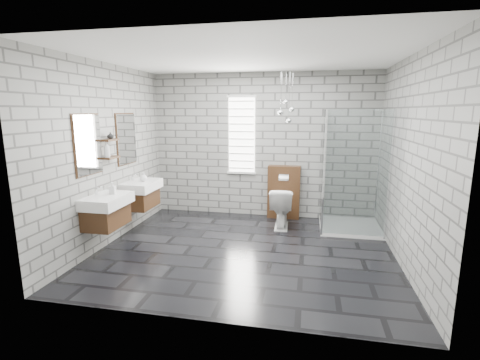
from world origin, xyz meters
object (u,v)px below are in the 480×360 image
(vanity_left, at_px, (104,202))
(vanity_right, at_px, (139,187))
(shower_enclosure, at_px, (346,202))
(cistern_panel, at_px, (284,192))
(toilet, at_px, (281,207))

(vanity_left, relative_size, vanity_right, 1.00)
(vanity_right, height_order, shower_enclosure, shower_enclosure)
(cistern_panel, xyz_separation_m, shower_enclosure, (1.08, -0.52, 0.00))
(vanity_right, distance_m, shower_enclosure, 3.48)
(vanity_right, relative_size, toilet, 2.24)
(shower_enclosure, xyz_separation_m, toilet, (-1.08, -0.02, -0.15))
(vanity_right, bearing_deg, vanity_left, -90.00)
(cistern_panel, distance_m, shower_enclosure, 1.19)
(shower_enclosure, bearing_deg, cistern_panel, 154.32)
(vanity_left, xyz_separation_m, shower_enclosure, (3.41, 1.68, -0.25))
(vanity_left, bearing_deg, shower_enclosure, 26.21)
(vanity_right, height_order, toilet, vanity_right)
(vanity_right, xyz_separation_m, toilet, (2.33, 0.64, -0.41))
(toilet, bearing_deg, vanity_left, 33.47)
(cistern_panel, bearing_deg, shower_enclosure, -25.68)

